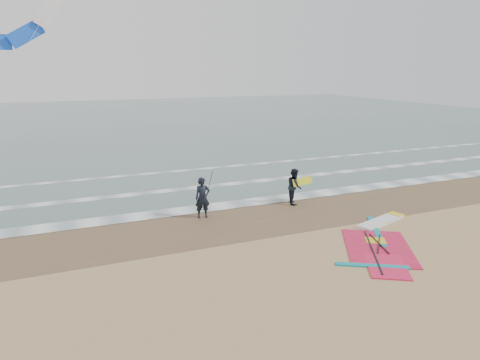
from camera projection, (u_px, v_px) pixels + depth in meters
name	position (u px, v px, depth m)	size (l,w,h in m)	color
ground	(304.00, 277.00, 14.43)	(120.00, 120.00, 0.00)	tan
sea_water	(119.00, 120.00, 57.32)	(120.00, 80.00, 0.02)	#47605E
wet_sand_band	(237.00, 220.00, 19.79)	(120.00, 5.00, 0.01)	brown
foam_waterline	(207.00, 194.00, 23.75)	(120.00, 9.15, 0.02)	white
windsurf_rig	(381.00, 240.00, 17.44)	(5.99, 5.67, 0.14)	white
person_standing	(203.00, 198.00, 19.91)	(0.71, 0.46, 1.94)	black
person_walking	(294.00, 186.00, 22.01)	(0.90, 0.70, 1.86)	black
held_pole	(208.00, 188.00, 19.91)	(0.17, 0.86, 1.82)	black
carried_kiteboard	(302.00, 181.00, 22.00)	(1.30, 0.51, 0.39)	yellow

